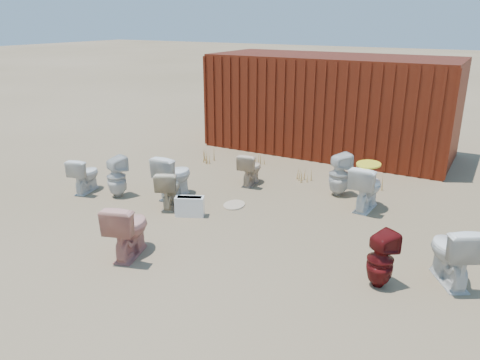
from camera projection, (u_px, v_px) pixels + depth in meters
The scene contains 22 objects.
ground at pixel (223, 220), 7.99m from camera, with size 100.00×100.00×0.00m, color brown.
shipping_container at pixel (330, 104), 11.85m from camera, with size 6.00×2.40×2.40m, color #4C160C.
toilet_front_a at pixel (85, 175), 9.21m from camera, with size 0.39×0.69×0.70m, color white.
toilet_front_pink at pixel (128, 229), 6.71m from camera, with size 0.46×0.81×0.83m, color tan.
toilet_front_c at pixel (174, 176), 8.92m from camera, with size 0.48×0.83×0.85m, color white.
toilet_front_maroon at pixel (380, 260), 5.93m from camera, with size 0.34×0.35×0.75m, color #580F10.
toilet_front_e at pixel (452, 253), 6.02m from camera, with size 0.47×0.82×0.84m, color silver.
toilet_back_a at pixel (116, 177), 8.94m from camera, with size 0.36×0.37×0.80m, color silver.
toilet_back_beige_left at pixel (169, 188), 8.47m from camera, with size 0.39×0.69×0.70m, color #C0AF8C.
toilet_back_beige_right at pixel (250, 169), 9.63m from camera, with size 0.38×0.66×0.67m, color beige.
toilet_back_yellowlid at pixel (367, 187), 8.36m from camera, with size 0.46×0.81×0.83m, color white.
toilet_back_e at pixel (339, 174), 9.00m from camera, with size 0.38×0.39×0.84m, color silver.
yellow_lid at pixel (369, 164), 8.22m from camera, with size 0.42×0.52×0.03m, color yellow.
loose_tank at pixel (190, 206), 8.12m from camera, with size 0.50×0.20×0.35m, color white.
loose_lid_near at pixel (234, 205), 8.62m from camera, with size 0.38×0.49×0.02m, color #C5AD8F.
loose_lid_far at pixel (169, 171), 10.55m from camera, with size 0.36×0.47×0.02m, color beige.
weed_clump_a at pixel (206, 156), 11.14m from camera, with size 0.36×0.36×0.33m, color tan.
weed_clump_b at pixel (304, 175), 9.89m from camera, with size 0.32×0.32×0.25m, color tan.
weed_clump_c at pixel (374, 182), 9.38m from camera, with size 0.36×0.36×0.32m, color tan.
weed_clump_d at pixel (257, 160), 10.98m from camera, with size 0.30×0.30×0.23m, color tan.
weed_clump_e at pixel (361, 170), 10.16m from camera, with size 0.34×0.34×0.27m, color tan.
weed_clump_f at pixel (388, 248), 6.77m from camera, with size 0.28×0.28×0.24m, color tan.
Camera 1 is at (3.90, -6.20, 3.29)m, focal length 35.00 mm.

